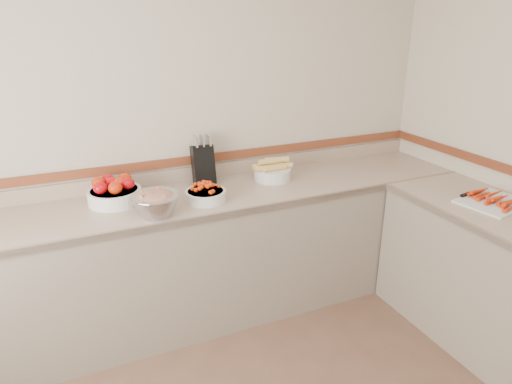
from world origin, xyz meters
name	(u,v)px	position (x,y,z in m)	size (l,w,h in m)	color
back_wall	(169,127)	(0.00, 2.00, 1.30)	(4.00, 4.00, 0.00)	beige
counter_back	(190,258)	(0.00, 1.68, 0.45)	(4.00, 0.65, 1.08)	tan
knife_block	(203,163)	(0.19, 1.90, 1.04)	(0.16, 0.19, 0.35)	black
tomato_bowl	(114,192)	(-0.43, 1.78, 0.97)	(0.33, 0.33, 0.16)	white
cherry_tomato_bowl	(206,194)	(0.10, 1.58, 0.95)	(0.26, 0.26, 0.13)	white
corn_bowl	(272,171)	(0.67, 1.77, 0.96)	(0.29, 0.27, 0.16)	white
rhubarb_bowl	(156,203)	(-0.24, 1.47, 0.98)	(0.29, 0.29, 0.16)	#B2B2BA
cutting_board	(494,201)	(1.74, 0.80, 0.92)	(0.46, 0.39, 0.06)	silver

